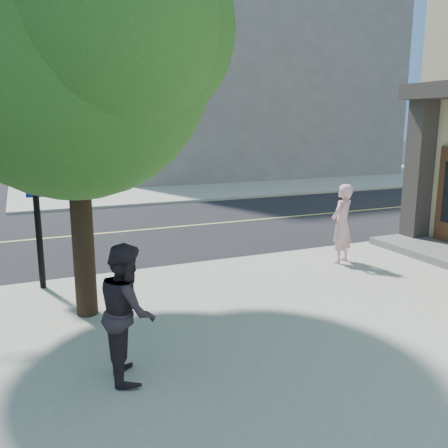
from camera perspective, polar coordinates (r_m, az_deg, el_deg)
name	(u,v)px	position (r m, az deg, el deg)	size (l,w,h in m)	color
ground	(50,285)	(10.91, -20.20, -6.93)	(140.00, 140.00, 0.00)	black
road_ew	(40,239)	(15.25, -21.25, -1.69)	(140.00, 9.00, 0.01)	black
sidewalk_ne	(226,170)	(34.92, 0.22, 6.51)	(29.00, 25.00, 0.12)	#9D9E8D
filler_ne	(229,70)	(35.61, 0.66, 18.00)	(18.00, 16.00, 14.00)	slate
man_on_phone	(342,224)	(11.60, 13.97, 0.03)	(0.69, 0.45, 1.89)	#E8A6AB
pedestrian	(127,311)	(6.36, -11.54, -10.22)	(0.88, 0.68, 1.80)	#2D2327
street_tree	(77,23)	(8.37, -17.20, 22.08)	(5.62, 5.11, 7.46)	black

